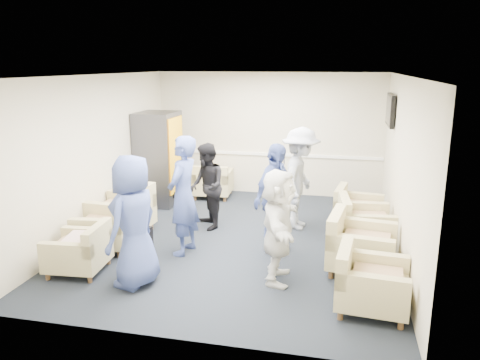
% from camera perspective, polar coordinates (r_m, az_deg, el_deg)
% --- Properties ---
extents(floor, '(6.00, 6.00, 0.00)m').
position_cam_1_polar(floor, '(7.92, -0.10, -7.27)').
color(floor, black).
rests_on(floor, ground).
extents(ceiling, '(6.00, 6.00, 0.00)m').
position_cam_1_polar(ceiling, '(7.38, -0.11, 12.65)').
color(ceiling, white).
rests_on(ceiling, back_wall).
extents(back_wall, '(5.00, 0.02, 2.70)m').
position_cam_1_polar(back_wall, '(10.44, 3.50, 5.59)').
color(back_wall, beige).
rests_on(back_wall, floor).
extents(front_wall, '(5.00, 0.02, 2.70)m').
position_cam_1_polar(front_wall, '(4.75, -8.04, -4.88)').
color(front_wall, beige).
rests_on(front_wall, floor).
extents(left_wall, '(0.02, 6.00, 2.70)m').
position_cam_1_polar(left_wall, '(8.43, -16.95, 2.98)').
color(left_wall, beige).
rests_on(left_wall, floor).
extents(right_wall, '(0.02, 6.00, 2.70)m').
position_cam_1_polar(right_wall, '(7.42, 19.11, 1.36)').
color(right_wall, beige).
rests_on(right_wall, floor).
extents(chair_rail, '(4.98, 0.04, 0.06)m').
position_cam_1_polar(chair_rail, '(10.50, 3.45, 3.15)').
color(chair_rail, white).
rests_on(chair_rail, back_wall).
extents(tv, '(0.10, 1.00, 0.58)m').
position_cam_1_polar(tv, '(9.08, 17.85, 8.12)').
color(tv, black).
rests_on(tv, right_wall).
extents(armchair_left_near, '(0.81, 0.81, 0.60)m').
position_cam_1_polar(armchair_left_near, '(7.02, -18.79, -8.31)').
color(armchair_left_near, tan).
rests_on(armchair_left_near, floor).
extents(armchair_left_mid, '(0.93, 0.93, 0.66)m').
position_cam_1_polar(armchair_left_mid, '(7.74, -15.72, -5.73)').
color(armchair_left_mid, tan).
rests_on(armchair_left_mid, floor).
extents(armchair_left_far, '(0.97, 0.97, 0.73)m').
position_cam_1_polar(armchair_left_far, '(8.26, -13.91, -4.12)').
color(armchair_left_far, tan).
rests_on(armchair_left_far, floor).
extents(armchair_right_near, '(0.89, 0.89, 0.66)m').
position_cam_1_polar(armchair_right_near, '(5.90, 15.32, -12.14)').
color(armchair_right_near, tan).
rests_on(armchair_right_near, floor).
extents(armchair_right_midnear, '(1.00, 1.00, 0.72)m').
position_cam_1_polar(armchair_right_midnear, '(6.87, 14.12, -7.95)').
color(armchair_right_midnear, tan).
rests_on(armchair_right_midnear, floor).
extents(armchair_right_midfar, '(0.93, 0.93, 0.68)m').
position_cam_1_polar(armchair_right_midfar, '(7.85, 14.63, -5.32)').
color(armchair_right_midfar, tan).
rests_on(armchair_right_midfar, floor).
extents(armchair_right_far, '(0.90, 0.90, 0.64)m').
position_cam_1_polar(armchair_right_far, '(8.58, 13.90, -3.75)').
color(armchair_right_far, tan).
rests_on(armchair_right_far, floor).
extents(armchair_corner, '(0.86, 0.86, 0.64)m').
position_cam_1_polar(armchair_corner, '(10.27, -3.42, -0.41)').
color(armchair_corner, tan).
rests_on(armchair_corner, floor).
extents(vending_machine, '(0.78, 0.91, 1.92)m').
position_cam_1_polar(vending_machine, '(9.85, -9.86, 2.60)').
color(vending_machine, '#494950').
rests_on(vending_machine, floor).
extents(backpack, '(0.37, 0.31, 0.53)m').
position_cam_1_polar(backpack, '(7.41, -12.01, -6.85)').
color(backpack, black).
rests_on(backpack, floor).
extents(pillow, '(0.45, 0.54, 0.14)m').
position_cam_1_polar(pillow, '(6.96, -18.93, -7.04)').
color(pillow, beige).
rests_on(pillow, armchair_left_near).
extents(person_front_left, '(0.74, 0.97, 1.76)m').
position_cam_1_polar(person_front_left, '(6.25, -12.84, -4.97)').
color(person_front_left, '#3A4B8B').
rests_on(person_front_left, floor).
extents(person_mid_left, '(0.52, 0.72, 1.84)m').
position_cam_1_polar(person_mid_left, '(7.17, -6.94, -1.92)').
color(person_mid_left, '#3A4B8B').
rests_on(person_mid_left, floor).
extents(person_back_left, '(0.87, 0.93, 1.53)m').
position_cam_1_polar(person_back_left, '(8.27, -4.08, -0.80)').
color(person_back_left, black).
rests_on(person_back_left, floor).
extents(person_back_right, '(0.78, 1.23, 1.81)m').
position_cam_1_polar(person_back_right, '(8.30, 7.35, 0.16)').
color(person_back_right, beige).
rests_on(person_back_right, floor).
extents(person_mid_right, '(0.80, 1.09, 1.72)m').
position_cam_1_polar(person_mid_right, '(7.19, 4.27, -2.30)').
color(person_mid_right, '#3A4B8B').
rests_on(person_mid_right, floor).
extents(person_front_right, '(0.56, 1.47, 1.56)m').
position_cam_1_polar(person_front_right, '(6.26, 4.70, -5.63)').
color(person_front_right, silver).
rests_on(person_front_right, floor).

